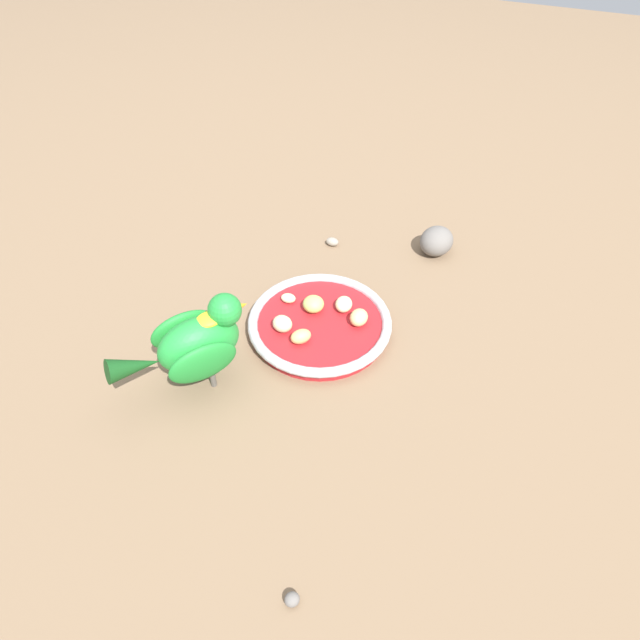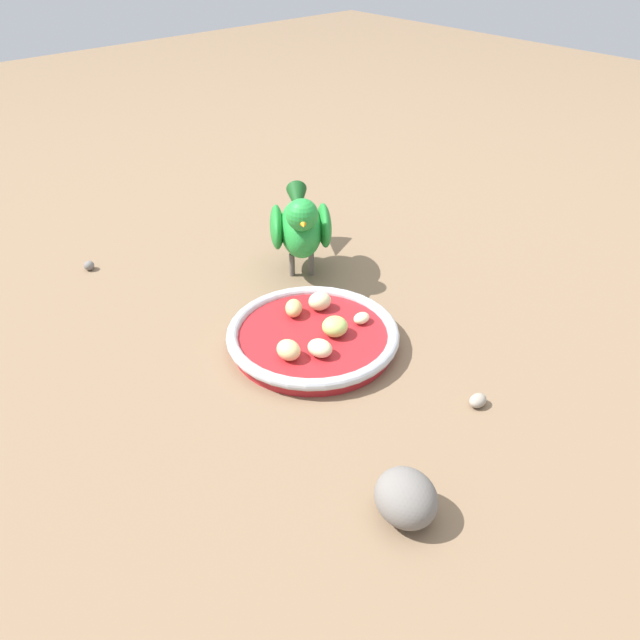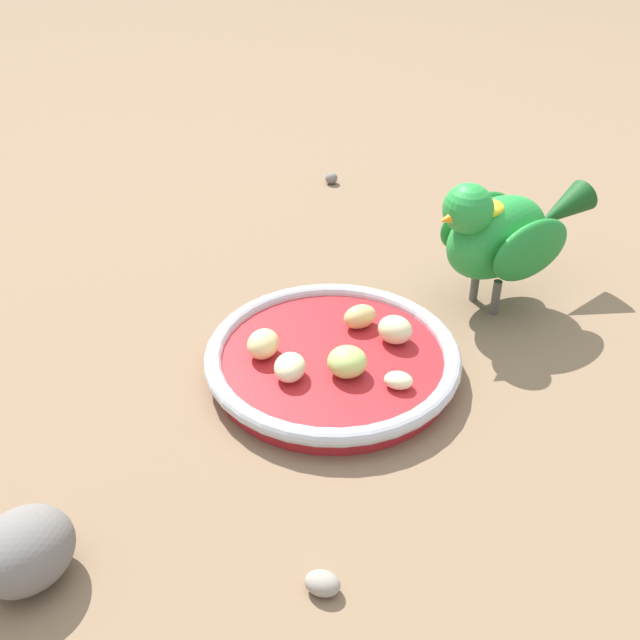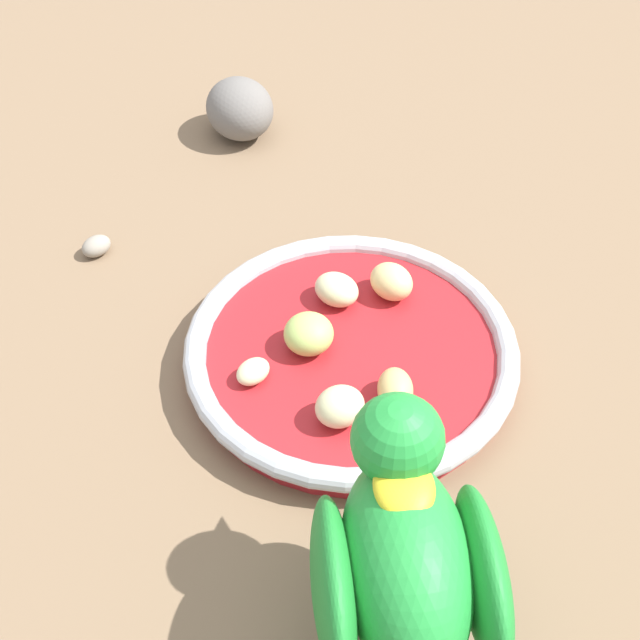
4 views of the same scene
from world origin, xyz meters
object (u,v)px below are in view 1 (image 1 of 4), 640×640
Objects in this scene: apple_piece_4 at (359,317)px; rock_large at (437,241)px; feeding_bowl at (320,324)px; apple_piece_1 at (282,324)px; apple_piece_0 at (313,304)px; apple_piece_2 at (301,336)px; pebble_0 at (332,242)px; pebble_1 at (292,599)px; parrot at (196,342)px; apple_piece_3 at (288,298)px; apple_piece_5 at (344,304)px.

rock_large is (0.06, 0.25, -0.01)m from apple_piece_4.
apple_piece_1 reaches higher than feeding_bowl.
apple_piece_0 is at bearing 65.98° from apple_piece_1.
apple_piece_4 is at bearing 46.54° from apple_piece_2.
pebble_1 is at bearing -72.11° from pebble_0.
pebble_1 is at bearing -69.88° from apple_piece_0.
apple_piece_1 is (-0.05, -0.04, 0.02)m from feeding_bowl.
apple_piece_1 reaches higher than pebble_0.
parrot is at bearing -118.59° from rock_large.
apple_piece_0 reaches higher than pebble_0.
apple_piece_1 reaches higher than apple_piece_2.
apple_piece_1 is (-0.03, -0.06, -0.00)m from apple_piece_0.
apple_piece_0 is at bearing 179.46° from apple_piece_4.
parrot is at bearing 137.17° from pebble_1.
rock_large is at bearing 15.78° from pebble_0.
feeding_bowl is 7.15× the size of apple_piece_1.
apple_piece_3 is 1.44× the size of pebble_1.
apple_piece_2 is 0.99× the size of apple_piece_4.
parrot is 10.63× the size of pebble_1.
apple_piece_0 is 1.05× the size of apple_piece_2.
parrot is 0.35m from pebble_1.
parrot reaches higher than apple_piece_0.
pebble_0 is at bearing 29.30° from parrot.
feeding_bowl is 6.91× the size of apple_piece_4.
apple_piece_1 is 0.36m from rock_large.
parrot is at bearing -125.87° from feeding_bowl.
pebble_0 and pebble_1 have the same top height.
apple_piece_3 is at bearing 176.19° from apple_piece_0.
apple_piece_1 reaches higher than apple_piece_5.
pebble_1 is (0.20, -0.42, -0.02)m from apple_piece_3.
apple_piece_2 is 0.37m from pebble_1.
rock_large reaches higher than apple_piece_2.
feeding_bowl is at bearing 79.16° from apple_piece_2.
apple_piece_3 is 0.20m from parrot.
pebble_0 is at bearing 94.30° from apple_piece_1.
apple_piece_4 is at bearing 29.46° from apple_piece_1.
apple_piece_3 is at bearing -126.77° from rock_large.
apple_piece_5 is 1.38× the size of pebble_0.
apple_piece_2 is 0.28m from pebble_0.
apple_piece_2 reaches higher than apple_piece_3.
apple_piece_0 is 0.05m from apple_piece_3.
apple_piece_1 is at bearing 7.13° from parrot.
pebble_1 is at bearing -95.92° from parrot.
apple_piece_4 is at bearing -0.54° from apple_piece_0.
apple_piece_4 reaches higher than pebble_0.
pebble_0 is 1.40× the size of pebble_1.
apple_piece_1 is 0.15m from parrot.
rock_large is 0.67m from pebble_1.
apple_piece_5 is 0.49× the size of rock_large.
feeding_bowl is 0.23m from pebble_0.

